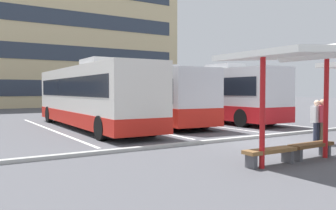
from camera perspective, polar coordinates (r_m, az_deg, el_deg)
ground_plane at (r=14.04m, az=16.88°, el=-5.92°), size 160.00×160.00×0.00m
terminal_building at (r=49.38m, az=-19.77°, el=12.16°), size 34.87×11.10×23.75m
coach_bus_0 at (r=18.90m, az=-12.51°, el=1.26°), size 2.75×12.52×3.55m
coach_bus_1 at (r=21.70m, az=-3.21°, el=1.25°), size 3.61×12.45×3.47m
coach_bus_2 at (r=23.28m, az=6.84°, el=1.56°), size 2.62×11.67×3.65m
lane_stripe_0 at (r=19.02m, az=-18.75°, el=-3.78°), size 0.16×14.00×0.01m
lane_stripe_1 at (r=20.35m, az=-7.43°, el=-3.28°), size 0.16×14.00×0.01m
lane_stripe_2 at (r=22.37m, az=2.17°, el=-2.75°), size 0.16×14.00×0.01m
lane_stripe_3 at (r=24.90m, az=10.00°, el=-2.26°), size 0.16×14.00×0.01m
waiting_shelter_0 at (r=10.12m, az=21.61°, el=7.48°), size 3.69×4.57×3.21m
bench_0 at (r=9.77m, az=16.33°, el=-7.54°), size 1.66×0.48×0.45m
bench_1 at (r=11.18m, az=22.37°, el=-6.37°), size 1.69×0.46×0.45m
platform_kerb at (r=14.87m, az=13.27°, el=-5.19°), size 44.00×0.24×0.12m
waiting_passenger_0 at (r=14.19m, az=23.91°, el=-2.01°), size 0.51×0.47×1.67m
waiting_passenger_2 at (r=14.12m, az=23.14°, el=-2.09°), size 0.48×0.23×1.65m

